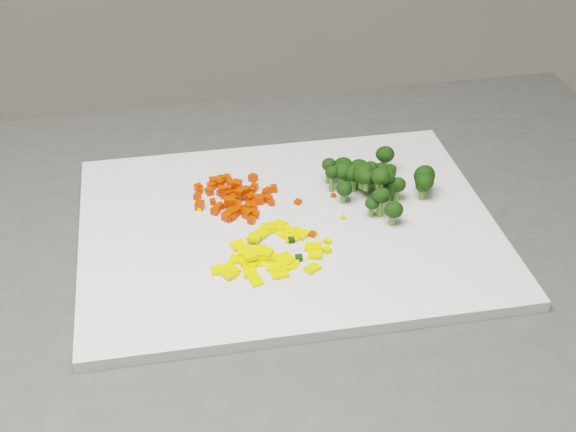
{
  "coord_description": "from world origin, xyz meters",
  "views": [
    {
      "loc": [
        -0.31,
        -0.36,
        1.42
      ],
      "look_at": [
        -0.26,
        0.35,
        0.92
      ],
      "focal_mm": 50.0,
      "sensor_mm": 36.0,
      "label": 1
    }
  ],
  "objects": [
    {
      "name": "pepper_chunk_3",
      "position": [
        -0.29,
        0.29,
        0.92
      ],
      "size": [
        0.02,
        0.02,
        0.01
      ],
      "primitive_type": "cube",
      "rotation": [
        -0.0,
        0.11,
        1.24
      ],
      "color": "yellow",
      "rests_on": "pepper_pile"
    },
    {
      "name": "carrot_cube_31",
      "position": [
        -0.3,
        0.38,
        0.92
      ],
      "size": [
        0.01,
        0.01,
        0.01
      ],
      "primitive_type": "cube",
      "rotation": [
        0.0,
        0.0,
        1.91
      ],
      "color": "red",
      "rests_on": "carrot_pile"
    },
    {
      "name": "stray_bit_3",
      "position": [
        -0.26,
        0.28,
        0.91
      ],
      "size": [
        0.01,
        0.01,
        0.01
      ],
      "primitive_type": "cube",
      "rotation": [
        0.0,
        0.0,
        1.6
      ],
      "color": "black",
      "rests_on": "cutting_board"
    },
    {
      "name": "carrot_cube_9",
      "position": [
        -0.34,
        0.43,
        0.92
      ],
      "size": [
        0.01,
        0.01,
        0.01
      ],
      "primitive_type": "cube",
      "rotation": [
        0.0,
        0.0,
        2.41
      ],
      "color": "red",
      "rests_on": "carrot_pile"
    },
    {
      "name": "carrot_cube_19",
      "position": [
        -0.28,
        0.41,
        0.92
      ],
      "size": [
        0.01,
        0.01,
        0.01
      ],
      "primitive_type": "cube",
      "rotation": [
        0.0,
        0.0,
        2.33
      ],
      "color": "red",
      "rests_on": "carrot_pile"
    },
    {
      "name": "carrot_cube_51",
      "position": [
        -0.33,
        0.43,
        0.92
      ],
      "size": [
        0.01,
        0.01,
        0.01
      ],
      "primitive_type": "cube",
      "rotation": [
        0.0,
        0.0,
        1.94
      ],
      "color": "red",
      "rests_on": "carrot_pile"
    },
    {
      "name": "pepper_chunk_28",
      "position": [
        -0.31,
        0.29,
        0.92
      ],
      "size": [
        0.02,
        0.02,
        0.01
      ],
      "primitive_type": "cube",
      "rotation": [
        -0.08,
        0.09,
        2.78
      ],
      "color": "yellow",
      "rests_on": "pepper_pile"
    },
    {
      "name": "carrot_cube_43",
      "position": [
        -0.32,
        0.37,
        0.92
      ],
      "size": [
        0.01,
        0.01,
        0.01
      ],
      "primitive_type": "cube",
      "rotation": [
        0.0,
        0.0,
        1.58
      ],
      "color": "red",
      "rests_on": "carrot_pile"
    },
    {
      "name": "pepper_chunk_31",
      "position": [
        -0.33,
        0.26,
        0.91
      ],
      "size": [
        0.02,
        0.02,
        0.01
      ],
      "primitive_type": "cube",
      "rotation": [
        0.13,
        0.09,
        2.23
      ],
      "color": "yellow",
      "rests_on": "pepper_pile"
    },
    {
      "name": "carrot_cube_22",
      "position": [
        -0.35,
        0.42,
        0.92
      ],
      "size": [
        0.01,
        0.01,
        0.01
      ],
      "primitive_type": "cube",
      "rotation": [
        0.0,
        0.0,
        2.0
      ],
      "color": "red",
      "rests_on": "carrot_pile"
    },
    {
      "name": "broccoli_floret_18",
      "position": [
        -0.2,
        0.41,
        0.93
      ],
      "size": [
        0.03,
        0.03,
        0.03
      ],
      "primitive_type": null,
      "color": "black",
      "rests_on": "broccoli_pile"
    },
    {
      "name": "carrot_cube_58",
      "position": [
        -0.36,
        0.42,
        0.92
      ],
      "size": [
        0.01,
        0.01,
        0.01
      ],
      "primitive_type": "cube",
      "rotation": [
        0.0,
        0.0,
        2.95
      ],
      "color": "red",
      "rests_on": "carrot_pile"
    },
    {
      "name": "carrot_cube_2",
      "position": [
        -0.3,
        0.42,
        0.92
      ],
      "size": [
        0.01,
        0.01,
        0.01
      ],
      "primitive_type": "cube",
      "rotation": [
        0.0,
        0.0,
        2.72
      ],
      "color": "red",
      "rests_on": "carrot_pile"
    },
    {
      "name": "carrot_cube_12",
      "position": [
        -0.35,
        0.41,
        0.92
      ],
      "size": [
        0.01,
        0.01,
        0.01
      ],
      "primitive_type": "cube",
      "rotation": [
        0.0,
        0.0,
        1.94
      ],
      "color": "red",
      "rests_on": "carrot_pile"
    },
    {
      "name": "pepper_chunk_32",
      "position": [
        -0.3,
        0.25,
        0.91
      ],
      "size": [
        0.02,
        0.02,
        0.01
      ],
      "primitive_type": "cube",
      "rotation": [
        0.14,
        0.14,
        0.38
      ],
      "color": "yellow",
      "rests_on": "pepper_pile"
    },
    {
      "name": "carrot_pile",
      "position": [
        -0.32,
        0.4,
        0.93
      ],
      "size": [
        0.1,
        0.1,
        0.03
      ],
      "primitive_type": null,
      "color": "red",
      "rests_on": "cutting_board"
    },
    {
      "name": "pepper_chunk_18",
      "position": [
        -0.32,
        0.29,
        0.91
      ],
      "size": [
        0.02,
        0.02,
        0.01
      ],
      "primitive_type": "cube",
      "rotation": [
        -0.08,
        0.13,
        3.01
      ],
      "color": "yellow",
      "rests_on": "pepper_pile"
    },
    {
      "name": "carrot_cube_0",
      "position": [
        -0.3,
        0.41,
        0.92
      ],
      "size": [
        0.01,
        0.01,
        0.01
      ],
      "primitive_type": "cube",
      "rotation": [
        0.0,
        0.0,
        1.37
      ],
      "color": "red",
      "rests_on": "carrot_pile"
    },
    {
      "name": "pepper_chunk_35",
      "position": [
        -0.31,
        0.3,
        0.91
      ],
      "size": [
        0.02,
        0.02,
        0.01
      ],
      "primitive_type": "cube",
      "rotation": [
        -0.02,
        0.12,
        2.08
      ],
      "color": "yellow",
      "rests_on": "pepper_pile"
    },
    {
      "name": "carrot_cube_25",
      "position": [
        -0.32,
        0.37,
        0.92
      ],
      "size": [
        0.01,
        0.01,
        0.01
      ],
      "primitive_type": "cube",
      "rotation": [
        0.0,
        0.0,
        2.55
      ],
      "color": "red",
      "rests_on": "carrot_pile"
    },
    {
      "name": "stray_bit_7",
      "position": [
        -0.25,
        0.39,
        0.91
      ],
      "size": [
        0.01,
        0.01,
        0.0
      ],
      "primitive_type": "cube",
      "rotation": [
        0.0,
        0.0,
        2.42
      ],
      "color": "red",
      "rests_on": "cutting_board"
    },
    {
      "name": "broccoli_floret_14",
      "position": [
        -0.19,
        0.44,
        0.92
      ],
      "size": [
        0.02,
        0.02,
        0.03
      ],
      "primitive_type": null,
      "color": "black",
      "rests_on": "broccoli_pile"
    },
    {
      "name": "carrot_cube_26",
      "position": [
        -0.32,
        0.4,
        0.92
      ],
      "size": [
        0.01,
        0.01,
        0.01
      ],
      "primitive_type": "cube",
      "rotation": [
        0.0,
        0.0,
        1.71
      ],
      "color": "red",
      "rests_on": "carrot_pile"
    },
    {
      "name": "carrot_cube_3",
      "position": [
        -0.32,
        0.37,
        0.92
      ],
      "size": [
        0.01,
        0.01,
        0.01
      ],
      "primitive_type": "cube",
      "rotation": [
        0.0,
        0.0,
        1.64
      ],
      "color": "red",
      "rests_on": "carrot_pile"
    },
    {
      "name": "stray_bit_2",
      "position": [
        -0.26,
        0.31,
        0.91
      ],
      "size": [
        0.01,
        0.01,
        0.0
      ],
      "primitive_type": "cube",
      "rotation": [
        0.0,
        0.0,
        0.61
      ],
      "color": "black",
      "rests_on": "cutting_board"
    },
    {
      "name": "carrot_cube_39",
      "position": [
        -0.28,
        0.41,
        0.92
      ],
      "size": [
        0.01,
        0.01,
        0.01
      ],
      "primitive_type": "cube",
      "rotation": [
        0.0,
        0.0,
        1.57
      ],
      "color": "red",
      "rests_on": "carrot_pile"
    },
    {
      "name": "carrot_cube_17",
      "position": [
        -0.33,
        0.41,
        0.92
      ],
      "size": [
        0.01,
        0.01,
        0.01
      ],
      "primitive_type": "cube",
      "rotation": [
        0.0,
        0.0,
        1.82
      ],
      "color": "red",
      "rests_on": "carrot_pile"
    },
    {
      "name": "carrot_cube_47",
      "position": [
        -0.3,
        0.37,
        0.92
      ],
      "size": [
        0.01,
        0.01,
        0.01
      ],
      "primitive_type": "cube",
      "rotation": [
        0.0,
        0.0,
        1.65
      ],
      "color": "red",
      "rests_on": "carrot_pile"
    },
    {
      "name": "carrot_cube_29",
      "position": [
        -0.32,
        0.42,
        0.92
      ],
      "size": [
        0.01,
        0.01,
        0.01
      ],
      "primitive_type": "cube",
      "rotation": [
        0.0,
        0.0,
        0.97
      ],
      "color": "red",
      "rests_on": "carrot_pile"
    },
    {
      "name": "carrot_cube_6",
      "position": [
        -0.33,
        0.38,
        0.93
      ],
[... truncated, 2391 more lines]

